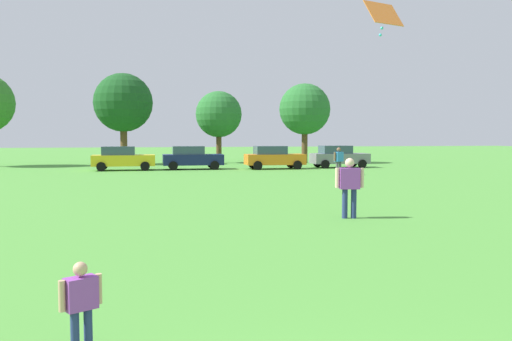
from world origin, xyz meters
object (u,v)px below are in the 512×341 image
at_px(parked_car_navy_1, 192,157).
at_px(tree_right, 219,115).
at_px(tree_far_right, 305,109).
at_px(kite, 383,15).
at_px(adult_bystander, 349,183).
at_px(parked_car_yellow_0, 122,158).
at_px(bystander_near_trees, 339,159).
at_px(parked_car_gray_3, 339,156).
at_px(tree_left, 123,103).
at_px(parked_car_orange_2, 274,157).
at_px(child_kite_flyer, 81,300).

height_order(parked_car_navy_1, tree_right, tree_right).
height_order(parked_car_navy_1, tree_far_right, tree_far_right).
xyz_separation_m(kite, tree_right, (-1.26, 30.69, -2.04)).
distance_m(adult_bystander, tree_right, 32.41).
bearing_deg(parked_car_yellow_0, bystander_near_trees, -28.26).
height_order(adult_bystander, tree_right, tree_right).
bearing_deg(parked_car_gray_3, tree_right, 132.89).
xyz_separation_m(adult_bystander, parked_car_yellow_0, (-7.51, 23.67, -0.20)).
bearing_deg(tree_left, tree_right, 5.36).
xyz_separation_m(adult_bystander, tree_far_right, (7.89, 30.63, 3.68)).
bearing_deg(tree_right, bystander_near_trees, -71.19).
relative_size(kite, tree_left, 0.18).
distance_m(bystander_near_trees, parked_car_orange_2, 7.04).
relative_size(kite, tree_right, 0.22).
bearing_deg(child_kite_flyer, parked_car_orange_2, 42.80).
height_order(kite, parked_car_gray_3, kite).
relative_size(child_kite_flyer, bystander_near_trees, 0.62).
distance_m(child_kite_flyer, kite, 14.35).
bearing_deg(adult_bystander, kite, 53.82).
relative_size(parked_car_yellow_0, tree_right, 0.68).
height_order(adult_bystander, parked_car_gray_3, adult_bystander).
bearing_deg(parked_car_orange_2, bystander_near_trees, -68.56).
bearing_deg(tree_far_right, child_kite_flyer, -110.23).
xyz_separation_m(tree_left, tree_right, (8.17, 0.77, -0.87)).
xyz_separation_m(adult_bystander, parked_car_navy_1, (-2.65, 23.80, -0.20)).
xyz_separation_m(child_kite_flyer, tree_right, (7.05, 40.90, 3.67)).
bearing_deg(parked_car_navy_1, tree_far_right, 32.94).
bearing_deg(tree_left, kite, -72.52).
distance_m(parked_car_orange_2, tree_right, 10.21).
relative_size(adult_bystander, tree_far_right, 0.25).
xyz_separation_m(parked_car_orange_2, tree_far_right, (4.64, 7.58, 3.88)).
bearing_deg(parked_car_yellow_0, tree_right, 47.13).
relative_size(child_kite_flyer, parked_car_navy_1, 0.24).
height_order(kite, parked_car_navy_1, kite).
bearing_deg(tree_far_right, bystander_near_trees, -98.33).
distance_m(child_kite_flyer, tree_far_right, 42.07).
xyz_separation_m(parked_car_yellow_0, tree_left, (-0.20, 7.81, 4.31)).
bearing_deg(tree_right, parked_car_orange_2, -73.12).
height_order(tree_left, tree_far_right, tree_left).
bearing_deg(tree_right, adult_bystander, -90.81).
bearing_deg(bystander_near_trees, parked_car_orange_2, 85.60).
relative_size(adult_bystander, bystander_near_trees, 1.05).
bearing_deg(adult_bystander, tree_right, 100.75).
distance_m(parked_car_yellow_0, tree_right, 12.20).
bearing_deg(parked_car_navy_1, child_kite_flyer, -96.92).
distance_m(parked_car_navy_1, parked_car_gray_3, 11.12).
bearing_deg(tree_far_right, parked_car_yellow_0, -155.68).
bearing_deg(tree_right, tree_far_right, -12.30).
distance_m(kite, parked_car_gray_3, 23.72).
bearing_deg(adult_bystander, bystander_near_trees, 82.14).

